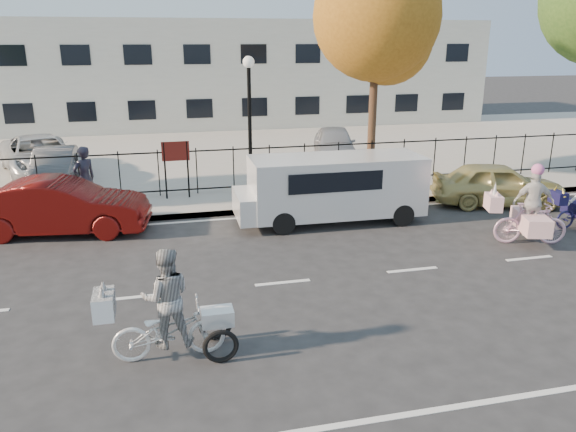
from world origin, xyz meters
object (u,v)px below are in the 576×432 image
object	(u,v)px
lot_car_d	(334,144)
white_van	(333,186)
lot_car_c	(55,166)
unicorn_bike	(530,215)
zebra_trike	(168,317)
red_sedan	(62,207)
lot_car_b	(40,156)
pedestrian	(85,179)
lamppost	(249,101)
gold_sedan	(498,184)

from	to	relation	value
lot_car_d	white_van	bearing A→B (deg)	-94.81
lot_car_c	lot_car_d	world-z (taller)	lot_car_d
unicorn_bike	lot_car_d	bearing A→B (deg)	26.84
lot_car_c	white_van	bearing A→B (deg)	-35.58
zebra_trike	white_van	size ratio (longest dim) A/B	0.42
zebra_trike	lot_car_d	world-z (taller)	zebra_trike
lot_car_c	red_sedan	bearing A→B (deg)	-80.21
unicorn_bike	lot_car_c	bearing A→B (deg)	71.86
lot_car_c	unicorn_bike	bearing A→B (deg)	-35.18
lot_car_b	pedestrian	bearing A→B (deg)	-85.61
white_van	lot_car_b	xyz separation A→B (m)	(-8.95, 7.48, -0.17)
pedestrian	lot_car_b	distance (m)	5.64
white_van	lot_car_d	world-z (taller)	white_van
zebra_trike	white_van	distance (m)	7.83
unicorn_bike	red_sedan	world-z (taller)	unicorn_bike
lot_car_b	lamppost	bearing A→B (deg)	-49.92
lamppost	white_van	size ratio (longest dim) A/B	0.82
zebra_trike	lot_car_b	distance (m)	14.32
red_sedan	lot_car_c	xyz separation A→B (m)	(-0.89, 5.14, 0.03)
lamppost	lot_car_d	distance (m)	6.56
zebra_trike	white_van	xyz separation A→B (m)	(4.75, 6.21, 0.30)
white_van	lot_car_b	size ratio (longest dim) A/B	1.04
lamppost	pedestrian	xyz separation A→B (m)	(-5.01, -0.73, -2.01)
lot_car_b	red_sedan	bearing A→B (deg)	-94.03
red_sedan	lot_car_b	world-z (taller)	lot_car_b
zebra_trike	pedestrian	world-z (taller)	pedestrian
lamppost	pedestrian	world-z (taller)	lamppost
lamppost	gold_sedan	size ratio (longest dim) A/B	1.09
lamppost	lot_car_d	size ratio (longest dim) A/B	1.07
gold_sedan	lot_car_c	world-z (taller)	lot_car_c
pedestrian	lot_car_d	bearing A→B (deg)	170.90
lot_car_d	red_sedan	bearing A→B (deg)	-131.94
white_van	lot_car_b	distance (m)	11.67
gold_sedan	lot_car_b	distance (m)	16.10
lamppost	pedestrian	size ratio (longest dim) A/B	2.28
white_van	lot_car_d	xyz separation A→B (m)	(2.45, 7.43, -0.19)
unicorn_bike	gold_sedan	size ratio (longest dim) A/B	0.53
lot_car_b	lot_car_c	size ratio (longest dim) A/B	1.36
pedestrian	lot_car_d	distance (m)	10.62
unicorn_bike	white_van	distance (m)	5.15
white_van	red_sedan	size ratio (longest dim) A/B	1.18
red_sedan	gold_sedan	world-z (taller)	red_sedan
lot_car_c	lamppost	bearing A→B (deg)	-24.11
zebra_trike	white_van	bearing A→B (deg)	-37.36
pedestrian	unicorn_bike	bearing A→B (deg)	116.80
white_van	lot_car_c	size ratio (longest dim) A/B	1.41
zebra_trike	lot_car_c	world-z (taller)	zebra_trike
gold_sedan	lot_car_d	xyz separation A→B (m)	(-3.05, 7.04, 0.16)
white_van	lot_car_b	world-z (taller)	white_van
zebra_trike	lot_car_d	size ratio (longest dim) A/B	0.54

